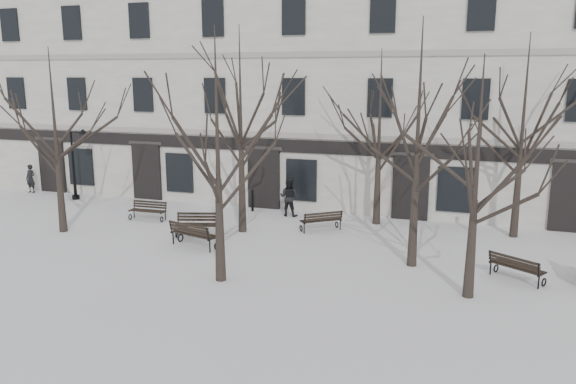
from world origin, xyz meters
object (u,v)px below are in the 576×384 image
at_px(tree_2, 419,115).
at_px(bench_0, 199,224).
at_px(lamp_post, 77,159).
at_px(bench_1, 193,234).
at_px(tree_0, 54,119).
at_px(tree_1, 217,126).
at_px(bench_3, 148,210).
at_px(bench_4, 321,220).
at_px(tree_3, 478,150).
at_px(bench_2, 516,267).

bearing_deg(tree_2, bench_0, 173.67).
bearing_deg(lamp_post, bench_1, -30.35).
xyz_separation_m(tree_0, bench_1, (6.20, -0.31, -4.14)).
xyz_separation_m(tree_0, lamp_post, (-3.32, 5.27, -2.55)).
xyz_separation_m(tree_1, bench_1, (-2.44, 2.80, -4.36)).
bearing_deg(bench_0, tree_1, -72.34).
bearing_deg(bench_3, bench_1, -40.42).
distance_m(bench_3, bench_4, 7.90).
distance_m(tree_1, bench_3, 9.69).
distance_m(tree_0, bench_3, 5.56).
relative_size(tree_3, bench_4, 4.07).
relative_size(tree_1, lamp_post, 2.12).
distance_m(tree_0, bench_1, 7.46).
bearing_deg(bench_3, tree_2, -14.00).
xyz_separation_m(tree_1, tree_2, (5.62, 3.32, 0.24)).
height_order(bench_0, bench_1, bench_1).
bearing_deg(bench_2, tree_1, 50.47).
relative_size(tree_0, bench_1, 3.62).
bearing_deg(tree_1, tree_0, 160.22).
bearing_deg(bench_4, lamp_post, -46.30).
xyz_separation_m(tree_3, bench_3, (-13.79, 4.83, -3.90)).
height_order(tree_1, bench_3, tree_1).
bearing_deg(lamp_post, bench_0, -24.43).
distance_m(tree_0, tree_3, 16.26).
distance_m(tree_2, bench_4, 6.96).
relative_size(bench_3, bench_4, 0.99).
bearing_deg(lamp_post, tree_1, -35.01).
distance_m(tree_3, bench_4, 8.96).
bearing_deg(tree_2, tree_0, -179.12).
bearing_deg(bench_3, lamp_post, 154.16).
distance_m(tree_0, tree_1, 9.18).
height_order(tree_1, bench_0, tree_1).
height_order(tree_2, bench_1, tree_2).
height_order(tree_2, tree_3, tree_2).
bearing_deg(tree_1, lamp_post, 144.99).
xyz_separation_m(bench_0, bench_1, (0.49, -1.47, 0.03)).
xyz_separation_m(bench_2, lamp_post, (-20.86, 5.51, 1.67)).
distance_m(bench_2, bench_3, 15.49).
bearing_deg(bench_2, bench_4, 6.13).
distance_m(bench_1, bench_3, 4.93).
height_order(bench_0, bench_3, bench_0).
distance_m(tree_1, bench_2, 10.35).
bearing_deg(bench_0, tree_3, -34.00).
xyz_separation_m(tree_2, lamp_post, (-17.58, 5.05, -3.00)).
bearing_deg(bench_4, bench_3, -33.75).
bearing_deg(tree_1, bench_1, 131.02).
bearing_deg(bench_0, lamp_post, 138.80).
xyz_separation_m(bench_1, bench_2, (11.34, 0.06, -0.07)).
xyz_separation_m(tree_1, bench_0, (-2.93, 4.27, -4.38)).
height_order(tree_1, bench_1, tree_1).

